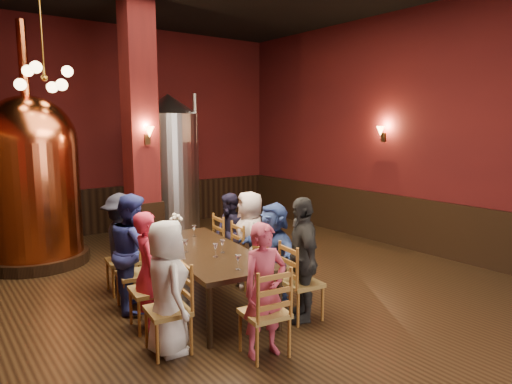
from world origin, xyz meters
TOP-DOWN VIEW (x-y plane):
  - room at (0.00, 0.00)m, footprint 10.00×10.02m
  - wainscot_right at (3.96, 0.00)m, footprint 0.08×9.90m
  - wainscot_back at (0.00, 4.96)m, footprint 7.90×0.08m
  - column at (-0.30, 2.80)m, footprint 0.58×0.58m
  - pendant_cluster at (-1.80, 2.90)m, footprint 0.90×0.90m
  - sconce_wall at (3.90, 0.80)m, footprint 0.20×0.20m
  - sconce_column at (-0.30, 2.50)m, footprint 0.20×0.20m
  - dining_table at (-0.57, 0.11)m, footprint 1.30×2.51m
  - chair_0 at (-1.54, -0.77)m, footprint 0.51×0.51m
  - person_0 at (-1.54, -0.77)m, footprint 0.55×0.75m
  - chair_1 at (-1.46, -0.10)m, footprint 0.51×0.51m
  - person_1 at (-1.46, -0.10)m, footprint 0.47×0.58m
  - chair_2 at (-1.37, 0.55)m, footprint 0.51×0.51m
  - person_2 at (-1.37, 0.55)m, footprint 0.57×0.81m
  - chair_3 at (-1.29, 1.21)m, footprint 0.51×0.51m
  - person_3 at (-1.29, 1.21)m, footprint 0.72×1.01m
  - chair_4 at (0.14, -0.99)m, footprint 0.51×0.51m
  - person_4 at (0.14, -0.99)m, footprint 0.73×0.97m
  - chair_5 at (0.23, -0.32)m, footprint 0.51×0.51m
  - person_5 at (0.23, -0.32)m, footprint 0.46×1.28m
  - chair_6 at (0.31, 0.33)m, footprint 0.51×0.51m
  - person_6 at (0.31, 0.33)m, footprint 0.70×0.82m
  - chair_7 at (0.40, 1.00)m, footprint 0.51×0.51m
  - person_7 at (0.40, 1.00)m, footprint 0.41×0.67m
  - chair_8 at (-0.77, -1.42)m, footprint 0.51×0.51m
  - person_8 at (-0.77, -1.42)m, footprint 0.53×0.37m
  - copper_kettle at (-2.00, 3.41)m, footprint 1.96×1.96m
  - steel_vessel at (0.87, 4.07)m, footprint 1.53×1.53m
  - rose_vase at (-0.47, 1.11)m, footprint 0.19×0.19m
  - wine_glass_0 at (-0.90, 0.10)m, footprint 0.07×0.07m
  - wine_glass_1 at (-0.79, 0.43)m, footprint 0.07×0.07m
  - wine_glass_2 at (-0.48, -0.16)m, footprint 0.07×0.07m
  - wine_glass_3 at (-0.64, -0.26)m, footprint 0.07×0.07m
  - wine_glass_4 at (-0.70, -0.84)m, footprint 0.07×0.07m
  - wine_glass_5 at (-0.84, 0.14)m, footprint 0.07×0.07m
  - wine_glass_6 at (-0.36, 0.80)m, footprint 0.07×0.07m

SIDE VIEW (x-z plane):
  - chair_0 at x=-1.54m, z-range 0.00..0.92m
  - chair_1 at x=-1.46m, z-range 0.00..0.92m
  - chair_2 at x=-1.37m, z-range 0.00..0.92m
  - chair_3 at x=-1.29m, z-range 0.00..0.92m
  - chair_4 at x=0.14m, z-range 0.00..0.92m
  - chair_5 at x=0.23m, z-range 0.00..0.92m
  - chair_6 at x=0.31m, z-range 0.00..0.92m
  - chair_7 at x=0.40m, z-range 0.00..0.92m
  - chair_8 at x=-0.77m, z-range 0.00..0.92m
  - wainscot_right at x=3.96m, z-range 0.00..1.00m
  - wainscot_back at x=0.00m, z-range 0.00..1.00m
  - person_7 at x=0.40m, z-range 0.00..1.30m
  - person_5 at x=0.23m, z-range 0.00..1.36m
  - dining_table at x=-0.57m, z-range 0.31..1.06m
  - person_1 at x=-1.46m, z-range 0.00..1.39m
  - person_8 at x=-0.77m, z-range 0.00..1.40m
  - person_6 at x=0.31m, z-range 0.00..1.42m
  - person_0 at x=-1.54m, z-range 0.00..1.42m
  - person_3 at x=-1.29m, z-range 0.00..1.43m
  - person_2 at x=-1.37m, z-range 0.00..1.51m
  - person_4 at x=0.14m, z-range 0.00..1.52m
  - wine_glass_0 at x=-0.90m, z-range 0.75..0.92m
  - wine_glass_1 at x=-0.79m, z-range 0.75..0.92m
  - wine_glass_2 at x=-0.48m, z-range 0.75..0.92m
  - wine_glass_3 at x=-0.64m, z-range 0.75..0.92m
  - wine_glass_4 at x=-0.70m, z-range 0.75..0.92m
  - wine_glass_5 at x=-0.84m, z-range 0.75..0.92m
  - wine_glass_6 at x=-0.36m, z-range 0.75..0.92m
  - rose_vase at x=-0.47m, z-range 0.80..1.12m
  - copper_kettle at x=-2.00m, z-range -0.55..3.49m
  - steel_vessel at x=0.87m, z-range 0.00..3.01m
  - sconce_wall at x=3.90m, z-range 2.02..2.38m
  - sconce_column at x=-0.30m, z-range 2.02..2.38m
  - room at x=0.00m, z-range 0.00..4.50m
  - column at x=-0.30m, z-range 0.00..4.50m
  - pendant_cluster at x=-1.80m, z-range 2.25..3.95m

